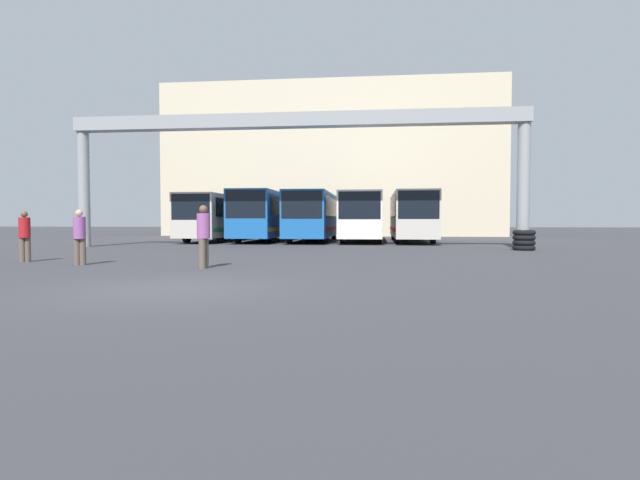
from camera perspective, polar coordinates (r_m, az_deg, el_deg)
ground_plane at (r=10.75m, az=-16.76°, el=-5.37°), size 200.00×200.00×0.00m
building_backdrop at (r=51.05m, az=1.63°, el=8.59°), size 31.45×12.00×14.12m
overhead_gantry at (r=25.86m, az=-3.13°, el=11.61°), size 23.23×0.80×6.83m
bus_slot_0 at (r=34.95m, az=-11.62°, el=2.80°), size 2.57×10.12×3.09m
bus_slot_1 at (r=34.65m, az=-6.13°, el=3.02°), size 2.60×11.28×3.28m
bus_slot_2 at (r=33.94m, az=-0.75°, el=2.99°), size 2.60×10.97×3.22m
bus_slot_3 at (r=33.97m, az=4.84°, el=2.92°), size 2.62×11.53×3.16m
bus_slot_4 at (r=34.03m, az=10.39°, el=2.92°), size 2.51×11.51×3.19m
pedestrian_near_left at (r=19.64m, az=-30.68°, el=0.51°), size 0.36×0.36×1.73m
pedestrian_far_center at (r=15.00m, az=-13.16°, el=0.57°), size 0.39×0.39×1.86m
pedestrian_near_right at (r=17.42m, az=-25.78°, el=0.45°), size 0.36×0.36×1.75m
tire_stack at (r=25.53m, az=22.29°, el=-0.01°), size 1.04×1.04×0.96m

